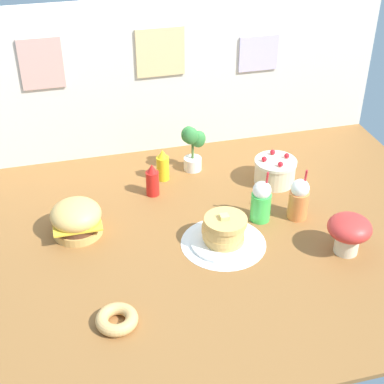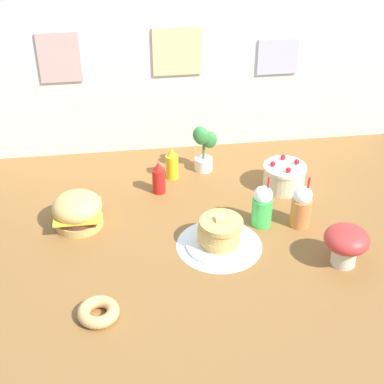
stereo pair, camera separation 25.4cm
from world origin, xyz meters
TOP-DOWN VIEW (x-y plane):
  - ground_plane at (0.00, 0.00)m, footprint 2.49×1.73m
  - back_wall at (-0.00, 0.86)m, footprint 2.49×0.04m
  - doily_mat at (0.10, -0.06)m, footprint 0.38×0.38m
  - burger at (-0.52, 0.18)m, footprint 0.23×0.23m
  - pancake_stack at (0.10, -0.06)m, footprint 0.29×0.29m
  - layer_cake at (0.50, 0.36)m, footprint 0.21×0.21m
  - ketchup_bottle at (-0.13, 0.40)m, footprint 0.07×0.07m
  - mustard_bottle at (-0.05, 0.53)m, footprint 0.07×0.07m
  - cream_soda_cup at (0.32, 0.07)m, footprint 0.09×0.09m
  - orange_float_cup at (0.49, 0.05)m, footprint 0.09×0.09m
  - donut_pink_glaze at (-0.43, -0.42)m, footprint 0.16×0.16m
  - potted_plant at (0.12, 0.58)m, footprint 0.12×0.10m
  - mushroom_stool at (0.59, -0.24)m, footprint 0.19×0.19m

SIDE VIEW (x-z plane):
  - ground_plane at x=0.00m, z-range -0.02..0.00m
  - doily_mat at x=0.10m, z-range 0.00..0.00m
  - donut_pink_glaze at x=-0.43m, z-range 0.00..0.05m
  - pancake_stack at x=0.10m, z-range -0.01..0.14m
  - layer_cake at x=0.50m, z-range -0.01..0.14m
  - burger at x=-0.52m, z-range 0.00..0.16m
  - ketchup_bottle at x=-0.13m, z-range -0.01..0.16m
  - mustard_bottle at x=-0.05m, z-range -0.01..0.16m
  - cream_soda_cup at x=0.32m, z-range -0.03..0.23m
  - orange_float_cup at x=0.49m, z-range -0.03..0.23m
  - mushroom_stool at x=0.59m, z-range 0.02..0.20m
  - potted_plant at x=0.12m, z-range 0.01..0.27m
  - back_wall at x=0.00m, z-range 0.00..0.84m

